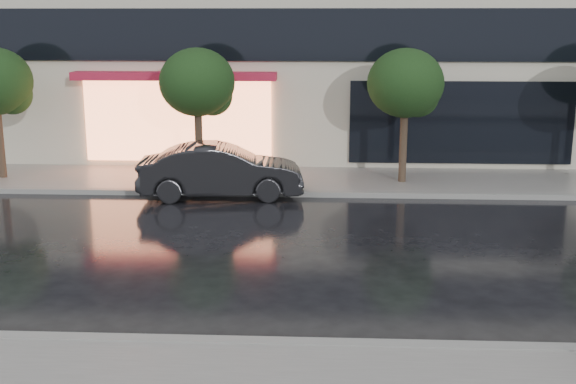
{
  "coord_description": "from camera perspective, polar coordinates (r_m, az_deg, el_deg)",
  "views": [
    {
      "loc": [
        0.67,
        -10.88,
        4.79
      ],
      "look_at": [
        -0.03,
        3.18,
        1.4
      ],
      "focal_mm": 45.0,
      "sensor_mm": 36.0,
      "label": 1
    }
  ],
  "objects": [
    {
      "name": "parked_car",
      "position": [
        19.8,
        -5.32,
        1.66
      ],
      "size": [
        4.59,
        1.99,
        1.47
      ],
      "primitive_type": "imported",
      "rotation": [
        0.0,
        0.0,
        1.67
      ],
      "color": "black",
      "rests_on": "ground"
    },
    {
      "name": "tree_mid_east",
      "position": [
        21.13,
        9.42,
        8.29
      ],
      "size": [
        2.2,
        2.2,
        3.99
      ],
      "color": "#33261C",
      "rests_on": "ground"
    },
    {
      "name": "tree_mid_west",
      "position": [
        21.3,
        -7.01,
        8.41
      ],
      "size": [
        2.2,
        2.2,
        3.99
      ],
      "color": "#33261C",
      "rests_on": "ground"
    },
    {
      "name": "curb_far",
      "position": [
        19.96,
        0.83,
        -0.14
      ],
      "size": [
        60.0,
        0.25,
        0.14
      ],
      "primitive_type": "cube",
      "color": "gray",
      "rests_on": "ground"
    },
    {
      "name": "sidewalk_far",
      "position": [
        21.66,
        0.99,
        0.93
      ],
      "size": [
        60.0,
        3.5,
        0.12
      ],
      "primitive_type": "cube",
      "color": "slate",
      "rests_on": "ground"
    },
    {
      "name": "ground",
      "position": [
        11.91,
        -0.65,
        -10.18
      ],
      "size": [
        120.0,
        120.0,
        0.0
      ],
      "primitive_type": "plane",
      "color": "black",
      "rests_on": "ground"
    },
    {
      "name": "curb_near",
      "position": [
        10.97,
        -0.97,
        -11.95
      ],
      "size": [
        60.0,
        0.25,
        0.14
      ],
      "primitive_type": "cube",
      "color": "gray",
      "rests_on": "ground"
    }
  ]
}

